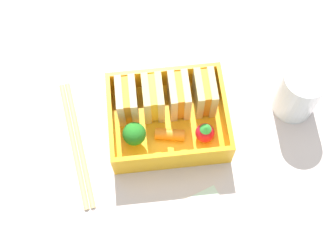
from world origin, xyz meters
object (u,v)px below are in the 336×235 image
object	(u,v)px
sandwich_center_left	(153,98)
strawberry_far_left	(205,133)
sandwich_center	(179,96)
chopstick_pair	(76,143)
sandwich_left	(127,101)
drinking_glass	(299,93)
carrot_stick_far_left	(170,134)
broccoli_floret	(134,134)
sandwich_center_right	(205,93)

from	to	relation	value
sandwich_center_left	strawberry_far_left	world-z (taller)	sandwich_center_left
sandwich_center	chopstick_pair	distance (cm)	15.72
sandwich_left	sandwich_center	bearing A→B (deg)	0.00
sandwich_left	chopstick_pair	xyz separation A→B (cm)	(-7.68, -3.88, -3.69)
drinking_glass	sandwich_center	bearing A→B (deg)	175.14
drinking_glass	carrot_stick_far_left	bearing A→B (deg)	-169.65
strawberry_far_left	sandwich_left	bearing A→B (deg)	152.48
strawberry_far_left	drinking_glass	bearing A→B (deg)	16.00
broccoli_floret	chopstick_pair	size ratio (longest dim) A/B	0.22
sandwich_left	strawberry_far_left	xyz separation A→B (cm)	(10.06, -5.24, -1.40)
carrot_stick_far_left	strawberry_far_left	size ratio (longest dim) A/B	1.24
sandwich_left	sandwich_center	size ratio (longest dim) A/B	1.00
sandwich_center_left	sandwich_left	bearing A→B (deg)	180.00
sandwich_left	broccoli_floret	world-z (taller)	sandwich_left
sandwich_center_left	sandwich_center	bearing A→B (deg)	0.00
carrot_stick_far_left	sandwich_left	bearing A→B (deg)	138.58
chopstick_pair	drinking_glass	xyz separation A→B (cm)	(31.17, 2.49, 3.74)
carrot_stick_far_left	sandwich_center_right	bearing A→B (deg)	41.52
sandwich_center	broccoli_floret	bearing A→B (deg)	-142.83
sandwich_left	strawberry_far_left	size ratio (longest dim) A/B	1.75
sandwich_center	drinking_glass	xyz separation A→B (cm)	(16.38, -1.39, 0.05)
sandwich_center_left	sandwich_center_right	bearing A→B (deg)	0.00
broccoli_floret	drinking_glass	bearing A→B (deg)	8.81
sandwich_center	carrot_stick_far_left	world-z (taller)	sandwich_center
sandwich_left	sandwich_center_right	xyz separation A→B (cm)	(10.65, 0.00, 0.00)
strawberry_far_left	chopstick_pair	size ratio (longest dim) A/B	0.17
strawberry_far_left	drinking_glass	xyz separation A→B (cm)	(13.42, 3.85, 1.45)
chopstick_pair	sandwich_left	bearing A→B (deg)	26.79
sandwich_center_left	broccoli_floret	size ratio (longest dim) A/B	1.31
drinking_glass	strawberry_far_left	bearing A→B (deg)	-164.00
sandwich_left	carrot_stick_far_left	size ratio (longest dim) A/B	1.41
carrot_stick_far_left	strawberry_far_left	distance (cm)	4.80
carrot_stick_far_left	chopstick_pair	size ratio (longest dim) A/B	0.21
sandwich_center	strawberry_far_left	bearing A→B (deg)	-60.55
sandwich_center_left	sandwich_center_right	distance (cm)	7.10
sandwich_center_right	broccoli_floret	xyz separation A→B (cm)	(-10.07, -4.94, -0.19)
sandwich_center_left	carrot_stick_far_left	size ratio (longest dim) A/B	1.41
sandwich_center_right	strawberry_far_left	size ratio (longest dim) A/B	1.75
sandwich_center	sandwich_center_right	distance (cm)	3.55
strawberry_far_left	sandwich_center_right	bearing A→B (deg)	83.57
strawberry_far_left	sandwich_center_left	bearing A→B (deg)	141.16
carrot_stick_far_left	drinking_glass	bearing A→B (deg)	10.35
sandwich_center_left	broccoli_floret	xyz separation A→B (cm)	(-2.97, -4.94, -0.19)
broccoli_floret	sandwich_left	bearing A→B (deg)	96.67
chopstick_pair	drinking_glass	bearing A→B (deg)	4.56
sandwich_left	sandwich_center_left	bearing A→B (deg)	0.00
sandwich_center	sandwich_left	bearing A→B (deg)	180.00
sandwich_center_right	carrot_stick_far_left	distance (cm)	7.40
sandwich_left	sandwich_center_left	size ratio (longest dim) A/B	1.00
strawberry_far_left	chopstick_pair	xyz separation A→B (cm)	(-17.74, 1.36, -2.29)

